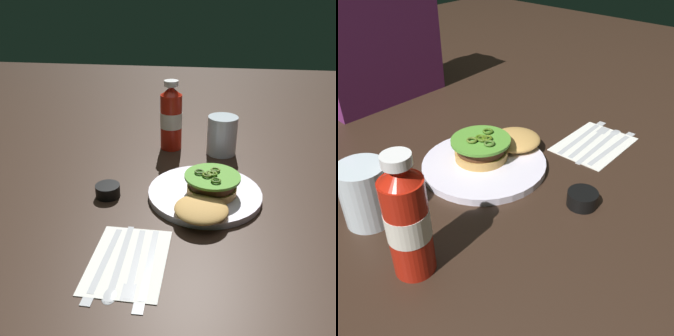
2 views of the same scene
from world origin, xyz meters
The scene contains 12 objects.
ground_plane centered at (0.00, 0.00, 0.00)m, with size 3.00×3.00×0.00m, color #312017.
dinner_plate centered at (0.03, 0.09, 0.01)m, with size 0.27×0.27×0.02m, color white.
burger_sandwich centered at (0.07, 0.10, 0.04)m, with size 0.21×0.14×0.05m.
ketchup_bottle centered at (-0.24, -0.03, 0.10)m, with size 0.07×0.07×0.21m.
water_glass centered at (-0.22, 0.13, 0.06)m, with size 0.09×0.09×0.11m, color silver.
condiment_cup centered at (0.06, -0.14, 0.01)m, with size 0.06×0.06×0.03m, color black.
napkin centered at (0.28, -0.04, 0.00)m, with size 0.19×0.14×0.00m, color white.
butter_knife centered at (0.30, -0.08, 0.00)m, with size 0.20×0.02×0.00m.
spoon_utensil centered at (0.31, -0.05, 0.00)m, with size 0.20×0.03×0.00m.
fork_utensil centered at (0.29, -0.02, 0.00)m, with size 0.18×0.03×0.00m.
steak_knife centered at (0.30, 0.00, 0.00)m, with size 0.21×0.02×0.00m.
diner_person centered at (0.11, 0.58, 0.24)m, with size 0.34×0.17×0.55m.
Camera 2 is at (-0.47, -0.41, 0.47)m, focal length 41.57 mm.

